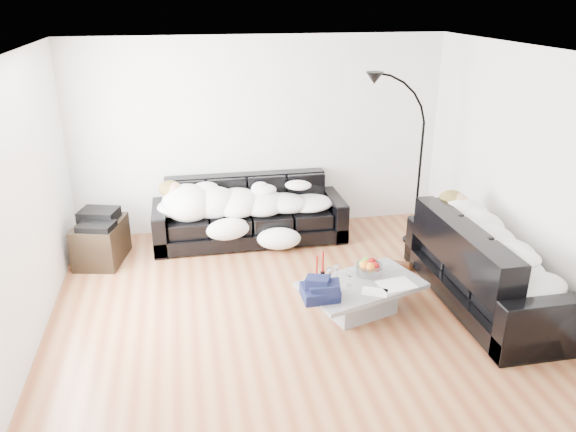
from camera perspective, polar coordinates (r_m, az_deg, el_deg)
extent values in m
plane|color=brown|center=(6.04, 0.55, -9.01)|extent=(5.00, 5.00, 0.00)
cube|color=silver|center=(7.62, -2.81, 8.18)|extent=(5.00, 0.02, 2.60)
cube|color=silver|center=(5.58, -25.44, 0.88)|extent=(0.02, 4.50, 2.60)
cube|color=silver|center=(6.44, 22.99, 3.90)|extent=(0.02, 4.50, 2.60)
plane|color=white|center=(5.21, 0.65, 16.38)|extent=(5.00, 5.00, 0.00)
cube|color=black|center=(7.41, -3.95, 0.51)|extent=(2.50, 0.86, 0.82)
cube|color=black|center=(6.26, 19.80, -4.57)|extent=(0.95, 2.22, 0.90)
ellipsoid|color=#0A4449|center=(6.67, 16.78, -0.01)|extent=(0.42, 0.38, 0.20)
cube|color=#939699|center=(5.86, 7.43, -8.27)|extent=(1.36, 1.04, 0.35)
cylinder|color=white|center=(5.92, 8.27, -5.07)|extent=(0.31, 0.31, 0.17)
cylinder|color=white|center=(5.79, 4.97, -5.65)|extent=(0.07, 0.07, 0.16)
cylinder|color=white|center=(5.68, 4.27, -6.08)|extent=(0.08, 0.08, 0.18)
cylinder|color=white|center=(5.68, 6.23, -6.29)|extent=(0.08, 0.08, 0.16)
cylinder|color=maroon|center=(5.77, 2.94, -5.22)|extent=(0.05, 0.05, 0.24)
cylinder|color=maroon|center=(5.85, 3.56, -4.77)|extent=(0.05, 0.05, 0.26)
cube|color=silver|center=(5.79, 10.95, -6.83)|extent=(0.39, 0.32, 0.01)
cube|color=silver|center=(5.62, 8.81, -7.62)|extent=(0.30, 0.27, 0.01)
cube|color=black|center=(7.24, -18.45, -2.49)|extent=(0.65, 0.83, 0.51)
cube|color=black|center=(7.12, -18.75, -0.16)|extent=(0.52, 0.45, 0.13)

